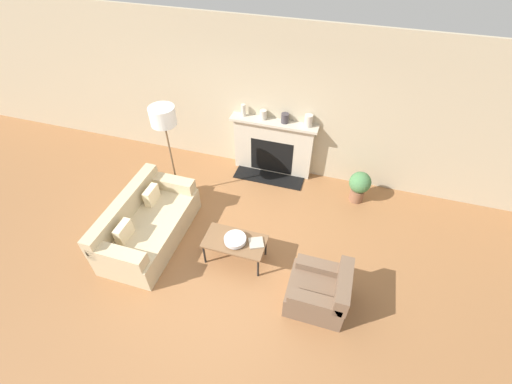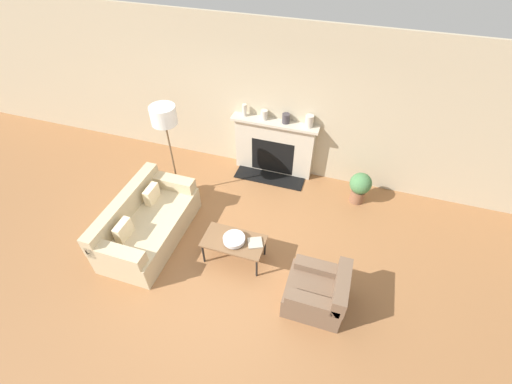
% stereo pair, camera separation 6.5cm
% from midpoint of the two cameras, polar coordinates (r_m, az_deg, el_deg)
% --- Properties ---
extents(ground_plane, '(18.00, 18.00, 0.00)m').
position_cam_midpoint_polar(ground_plane, '(5.55, -5.86, -11.66)').
color(ground_plane, '#99663D').
extents(wall_back, '(18.00, 0.06, 2.90)m').
position_cam_midpoint_polar(wall_back, '(6.45, 1.84, 14.75)').
color(wall_back, '#BCAD8E').
rests_on(wall_back, ground_plane).
extents(fireplace, '(1.66, 0.59, 1.16)m').
position_cam_midpoint_polar(fireplace, '(6.77, 2.56, 7.42)').
color(fireplace, beige).
rests_on(fireplace, ground_plane).
extents(couch, '(0.95, 1.84, 0.80)m').
position_cam_midpoint_polar(couch, '(5.89, -18.02, -5.23)').
color(couch, '#CCB78E').
rests_on(couch, ground_plane).
extents(armchair_near, '(0.81, 0.74, 0.71)m').
position_cam_midpoint_polar(armchair_near, '(5.00, 10.23, -16.00)').
color(armchair_near, brown).
rests_on(armchair_near, ground_plane).
extents(coffee_table, '(0.95, 0.50, 0.44)m').
position_cam_midpoint_polar(coffee_table, '(5.27, -3.90, -8.36)').
color(coffee_table, brown).
rests_on(coffee_table, ground_plane).
extents(bowl, '(0.33, 0.33, 0.09)m').
position_cam_midpoint_polar(bowl, '(5.19, -3.86, -7.90)').
color(bowl, silver).
rests_on(bowl, coffee_table).
extents(book, '(0.28, 0.28, 0.02)m').
position_cam_midpoint_polar(book, '(5.19, -0.33, -8.47)').
color(book, '#B2A893').
rests_on(book, coffee_table).
extents(floor_lamp, '(0.42, 0.42, 1.84)m').
position_cam_midpoint_polar(floor_lamp, '(5.82, -15.38, 11.09)').
color(floor_lamp, brown).
rests_on(floor_lamp, ground_plane).
extents(mantel_vase_left, '(0.08, 0.08, 0.23)m').
position_cam_midpoint_polar(mantel_vase_left, '(6.54, -2.42, 13.46)').
color(mantel_vase_left, beige).
rests_on(mantel_vase_left, fireplace).
extents(mantel_vase_center_left, '(0.13, 0.13, 0.18)m').
position_cam_midpoint_polar(mantel_vase_center_left, '(6.45, 0.89, 12.76)').
color(mantel_vase_center_left, beige).
rests_on(mantel_vase_center_left, fireplace).
extents(mantel_vase_center_right, '(0.14, 0.14, 0.18)m').
position_cam_midpoint_polar(mantel_vase_center_right, '(6.36, 4.55, 12.17)').
color(mantel_vase_center_right, '#3D383D').
rests_on(mantel_vase_center_right, fireplace).
extents(mantel_vase_right, '(0.15, 0.15, 0.22)m').
position_cam_midpoint_polar(mantel_vase_right, '(6.29, 8.43, 11.68)').
color(mantel_vase_right, beige).
rests_on(mantel_vase_right, fireplace).
extents(potted_plant, '(0.39, 0.39, 0.62)m').
position_cam_midpoint_polar(potted_plant, '(6.48, 16.58, 1.11)').
color(potted_plant, brown).
rests_on(potted_plant, ground_plane).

